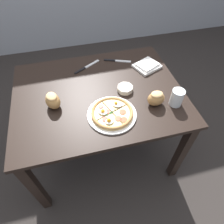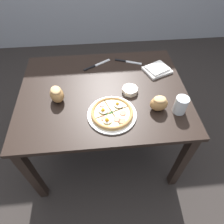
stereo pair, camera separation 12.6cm
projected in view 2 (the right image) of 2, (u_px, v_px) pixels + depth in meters
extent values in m
plane|color=#2D2826|center=(106.00, 145.00, 2.00)|extent=(12.00, 12.00, 0.00)
cube|color=black|center=(103.00, 92.00, 1.44)|extent=(1.19, 0.93, 0.03)
cube|color=black|center=(32.00, 176.00, 1.42)|extent=(0.06, 0.06, 0.72)
cube|color=black|center=(181.00, 162.00, 1.49)|extent=(0.06, 0.06, 0.72)
cube|color=black|center=(46.00, 94.00, 1.96)|extent=(0.06, 0.06, 0.72)
cube|color=black|center=(155.00, 87.00, 2.03)|extent=(0.06, 0.06, 0.72)
cylinder|color=white|center=(112.00, 114.00, 1.28)|extent=(0.32, 0.32, 0.01)
cylinder|color=tan|center=(112.00, 113.00, 1.27)|extent=(0.27, 0.27, 0.01)
cylinder|color=#E0CC84|center=(112.00, 112.00, 1.26)|extent=(0.24, 0.24, 0.00)
torus|color=tan|center=(112.00, 112.00, 1.26)|extent=(0.27, 0.27, 0.02)
cube|color=#472D19|center=(104.00, 115.00, 1.24)|extent=(0.11, 0.05, 0.00)
cube|color=#472D19|center=(116.00, 119.00, 1.23)|extent=(0.05, 0.11, 0.00)
cube|color=#472D19|center=(120.00, 109.00, 1.28)|extent=(0.11, 0.05, 0.00)
cube|color=#472D19|center=(108.00, 106.00, 1.30)|extent=(0.05, 0.11, 0.00)
cylinder|color=red|center=(123.00, 113.00, 1.25)|extent=(0.04, 0.04, 0.00)
cylinder|color=red|center=(102.00, 105.00, 1.30)|extent=(0.03, 0.03, 0.00)
cylinder|color=red|center=(107.00, 111.00, 1.27)|extent=(0.04, 0.04, 0.00)
cylinder|color=red|center=(117.00, 119.00, 1.22)|extent=(0.04, 0.04, 0.00)
cylinder|color=red|center=(122.00, 121.00, 1.21)|extent=(0.04, 0.04, 0.00)
cylinder|color=red|center=(104.00, 118.00, 1.23)|extent=(0.04, 0.04, 0.00)
ellipsoid|color=white|center=(108.00, 121.00, 1.21)|extent=(0.06, 0.05, 0.01)
sphere|color=orange|center=(107.00, 120.00, 1.20)|extent=(0.03, 0.03, 0.03)
ellipsoid|color=white|center=(103.00, 111.00, 1.26)|extent=(0.08, 0.08, 0.01)
sphere|color=#F4AD1E|center=(103.00, 110.00, 1.25)|extent=(0.02, 0.02, 0.02)
ellipsoid|color=white|center=(119.00, 105.00, 1.29)|extent=(0.07, 0.06, 0.01)
sphere|color=orange|center=(117.00, 104.00, 1.29)|extent=(0.02, 0.02, 0.02)
cylinder|color=#386B23|center=(112.00, 112.00, 1.26)|extent=(0.01, 0.01, 0.00)
cylinder|color=#2D5B1E|center=(120.00, 123.00, 1.21)|extent=(0.01, 0.01, 0.00)
cylinder|color=#386B23|center=(116.00, 110.00, 1.27)|extent=(0.01, 0.01, 0.00)
cylinder|color=#477A2D|center=(112.00, 112.00, 1.26)|extent=(0.02, 0.02, 0.00)
cylinder|color=#2D5B1E|center=(106.00, 114.00, 1.25)|extent=(0.02, 0.02, 0.00)
cylinder|color=#2D5B1E|center=(110.00, 113.00, 1.26)|extent=(0.02, 0.02, 0.00)
cylinder|color=silver|center=(130.00, 90.00, 1.41)|extent=(0.11, 0.11, 0.04)
cylinder|color=gold|center=(130.00, 90.00, 1.40)|extent=(0.09, 0.09, 0.02)
cylinder|color=silver|center=(137.00, 90.00, 1.41)|extent=(0.01, 0.01, 0.03)
cylinder|color=silver|center=(134.00, 86.00, 1.43)|extent=(0.01, 0.01, 0.03)
cylinder|color=silver|center=(129.00, 85.00, 1.44)|extent=(0.01, 0.01, 0.03)
cylinder|color=silver|center=(124.00, 87.00, 1.43)|extent=(0.01, 0.01, 0.03)
cylinder|color=silver|center=(123.00, 91.00, 1.40)|extent=(0.01, 0.01, 0.03)
cylinder|color=silver|center=(125.00, 94.00, 1.38)|extent=(0.01, 0.01, 0.03)
cylinder|color=silver|center=(131.00, 96.00, 1.37)|extent=(0.01, 0.01, 0.03)
cylinder|color=silver|center=(136.00, 94.00, 1.38)|extent=(0.01, 0.01, 0.03)
cube|color=white|center=(157.00, 70.00, 1.57)|extent=(0.24, 0.22, 0.02)
cube|color=white|center=(157.00, 68.00, 1.56)|extent=(0.20, 0.19, 0.02)
ellipsoid|color=#B27F47|center=(57.00, 95.00, 1.33)|extent=(0.13, 0.14, 0.10)
ellipsoid|color=#EAB775|center=(56.00, 90.00, 1.30)|extent=(0.09, 0.10, 0.03)
ellipsoid|color=#B27F47|center=(159.00, 104.00, 1.28)|extent=(0.12, 0.09, 0.10)
ellipsoid|color=#EAB775|center=(160.00, 99.00, 1.25)|extent=(0.08, 0.06, 0.03)
cube|color=silver|center=(134.00, 63.00, 1.64)|extent=(0.13, 0.07, 0.01)
cube|color=black|center=(121.00, 60.00, 1.66)|extent=(0.09, 0.05, 0.01)
cube|color=silver|center=(102.00, 63.00, 1.64)|extent=(0.13, 0.09, 0.01)
cube|color=black|center=(90.00, 68.00, 1.60)|extent=(0.10, 0.07, 0.01)
cylinder|color=white|center=(181.00, 105.00, 1.26)|extent=(0.08, 0.08, 0.12)
cylinder|color=silver|center=(180.00, 108.00, 1.28)|extent=(0.07, 0.07, 0.07)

